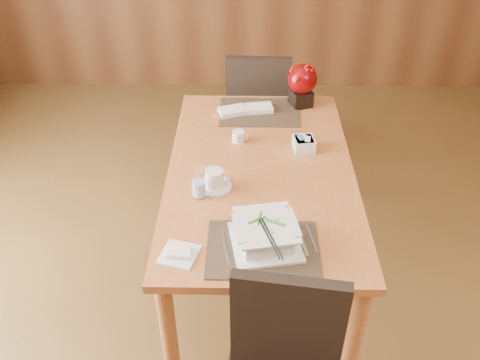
{
  "coord_description": "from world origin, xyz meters",
  "views": [
    {
      "loc": [
        -0.07,
        -1.4,
        2.19
      ],
      "look_at": [
        -0.1,
        0.35,
        0.87
      ],
      "focal_mm": 38.0,
      "sensor_mm": 36.0,
      "label": 1
    }
  ],
  "objects_px": {
    "creamer_jug": "(238,136)",
    "far_chair": "(258,106)",
    "sugar_caddy": "(304,144)",
    "water_glass": "(199,183)",
    "dining_table": "(260,185)",
    "berry_decor": "(302,83)",
    "bread_plate": "(179,255)",
    "soup_setting": "(266,234)",
    "coffee_cup": "(214,180)"
  },
  "relations": [
    {
      "from": "far_chair",
      "to": "soup_setting",
      "type": "bearing_deg",
      "value": 92.61
    },
    {
      "from": "water_glass",
      "to": "creamer_jug",
      "type": "distance_m",
      "value": 0.49
    },
    {
      "from": "dining_table",
      "to": "coffee_cup",
      "type": "bearing_deg",
      "value": -146.26
    },
    {
      "from": "soup_setting",
      "to": "creamer_jug",
      "type": "height_order",
      "value": "soup_setting"
    },
    {
      "from": "creamer_jug",
      "to": "far_chair",
      "type": "relative_size",
      "value": 0.09
    },
    {
      "from": "bread_plate",
      "to": "far_chair",
      "type": "relative_size",
      "value": 0.15
    },
    {
      "from": "bread_plate",
      "to": "creamer_jug",
      "type": "bearing_deg",
      "value": 75.44
    },
    {
      "from": "creamer_jug",
      "to": "far_chair",
      "type": "xyz_separation_m",
      "value": [
        0.12,
        0.79,
        -0.26
      ]
    },
    {
      "from": "dining_table",
      "to": "bread_plate",
      "type": "relative_size",
      "value": 10.81
    },
    {
      "from": "dining_table",
      "to": "sugar_caddy",
      "type": "xyz_separation_m",
      "value": [
        0.22,
        0.18,
        0.13
      ]
    },
    {
      "from": "soup_setting",
      "to": "bread_plate",
      "type": "xyz_separation_m",
      "value": [
        -0.34,
        -0.07,
        -0.05
      ]
    },
    {
      "from": "soup_setting",
      "to": "coffee_cup",
      "type": "height_order",
      "value": "soup_setting"
    },
    {
      "from": "dining_table",
      "to": "water_glass",
      "type": "bearing_deg",
      "value": -142.77
    },
    {
      "from": "water_glass",
      "to": "berry_decor",
      "type": "bearing_deg",
      "value": 58.61
    },
    {
      "from": "far_chair",
      "to": "sugar_caddy",
      "type": "bearing_deg",
      "value": 106.53
    },
    {
      "from": "soup_setting",
      "to": "far_chair",
      "type": "height_order",
      "value": "far_chair"
    },
    {
      "from": "dining_table",
      "to": "far_chair",
      "type": "xyz_separation_m",
      "value": [
        0.0,
        1.04,
        -0.13
      ]
    },
    {
      "from": "sugar_caddy",
      "to": "water_glass",
      "type": "bearing_deg",
      "value": -142.15
    },
    {
      "from": "creamer_jug",
      "to": "sugar_caddy",
      "type": "xyz_separation_m",
      "value": [
        0.34,
        -0.07,
        0.0
      ]
    },
    {
      "from": "soup_setting",
      "to": "water_glass",
      "type": "distance_m",
      "value": 0.42
    },
    {
      "from": "berry_decor",
      "to": "creamer_jug",
      "type": "bearing_deg",
      "value": -131.95
    },
    {
      "from": "creamer_jug",
      "to": "berry_decor",
      "type": "relative_size",
      "value": 0.32
    },
    {
      "from": "dining_table",
      "to": "bread_plate",
      "type": "height_order",
      "value": "bread_plate"
    },
    {
      "from": "creamer_jug",
      "to": "bread_plate",
      "type": "distance_m",
      "value": 0.86
    },
    {
      "from": "soup_setting",
      "to": "bread_plate",
      "type": "distance_m",
      "value": 0.35
    },
    {
      "from": "dining_table",
      "to": "far_chair",
      "type": "relative_size",
      "value": 1.63
    },
    {
      "from": "coffee_cup",
      "to": "dining_table",
      "type": "bearing_deg",
      "value": 33.74
    },
    {
      "from": "coffee_cup",
      "to": "berry_decor",
      "type": "relative_size",
      "value": 0.64
    },
    {
      "from": "dining_table",
      "to": "creamer_jug",
      "type": "relative_size",
      "value": 18.59
    },
    {
      "from": "sugar_caddy",
      "to": "berry_decor",
      "type": "relative_size",
      "value": 0.42
    },
    {
      "from": "soup_setting",
      "to": "far_chair",
      "type": "relative_size",
      "value": 0.34
    },
    {
      "from": "coffee_cup",
      "to": "creamer_jug",
      "type": "bearing_deg",
      "value": 75.38
    },
    {
      "from": "sugar_caddy",
      "to": "coffee_cup",
      "type": "bearing_deg",
      "value": -143.72
    },
    {
      "from": "creamer_jug",
      "to": "berry_decor",
      "type": "distance_m",
      "value": 0.54
    },
    {
      "from": "berry_decor",
      "to": "far_chair",
      "type": "xyz_separation_m",
      "value": [
        -0.24,
        0.4,
        -0.37
      ]
    },
    {
      "from": "dining_table",
      "to": "soup_setting",
      "type": "relative_size",
      "value": 4.81
    },
    {
      "from": "berry_decor",
      "to": "far_chair",
      "type": "distance_m",
      "value": 0.59
    },
    {
      "from": "water_glass",
      "to": "far_chair",
      "type": "height_order",
      "value": "far_chair"
    },
    {
      "from": "soup_setting",
      "to": "creamer_jug",
      "type": "bearing_deg",
      "value": 89.06
    },
    {
      "from": "coffee_cup",
      "to": "far_chair",
      "type": "bearing_deg",
      "value": 79.43
    },
    {
      "from": "soup_setting",
      "to": "berry_decor",
      "type": "height_order",
      "value": "berry_decor"
    },
    {
      "from": "water_glass",
      "to": "dining_table",
      "type": "bearing_deg",
      "value": 37.23
    },
    {
      "from": "coffee_cup",
      "to": "berry_decor",
      "type": "height_order",
      "value": "berry_decor"
    },
    {
      "from": "water_glass",
      "to": "creamer_jug",
      "type": "xyz_separation_m",
      "value": [
        0.17,
        0.46,
        -0.05
      ]
    },
    {
      "from": "creamer_jug",
      "to": "far_chair",
      "type": "distance_m",
      "value": 0.84
    },
    {
      "from": "dining_table",
      "to": "berry_decor",
      "type": "bearing_deg",
      "value": 69.4
    },
    {
      "from": "dining_table",
      "to": "coffee_cup",
      "type": "distance_m",
      "value": 0.29
    },
    {
      "from": "far_chair",
      "to": "dining_table",
      "type": "bearing_deg",
      "value": 92.19
    },
    {
      "from": "dining_table",
      "to": "far_chair",
      "type": "distance_m",
      "value": 1.05
    },
    {
      "from": "sugar_caddy",
      "to": "far_chair",
      "type": "relative_size",
      "value": 0.11
    }
  ]
}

